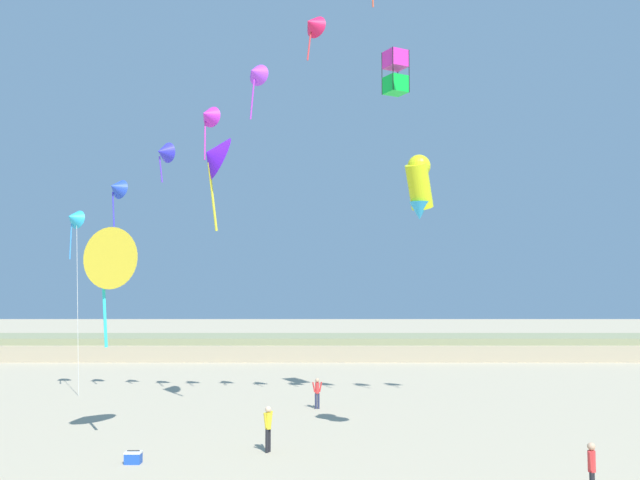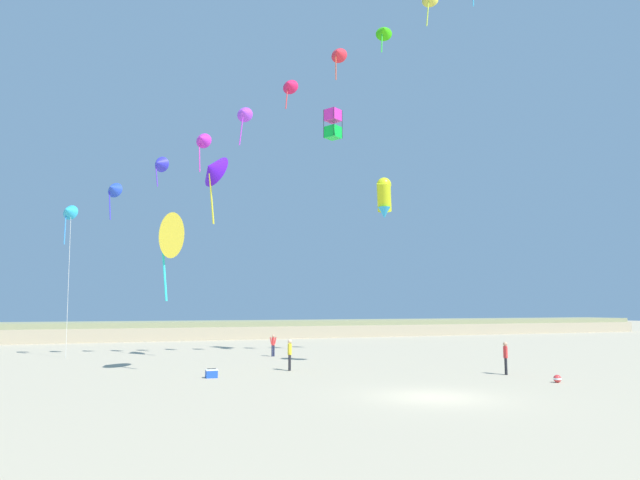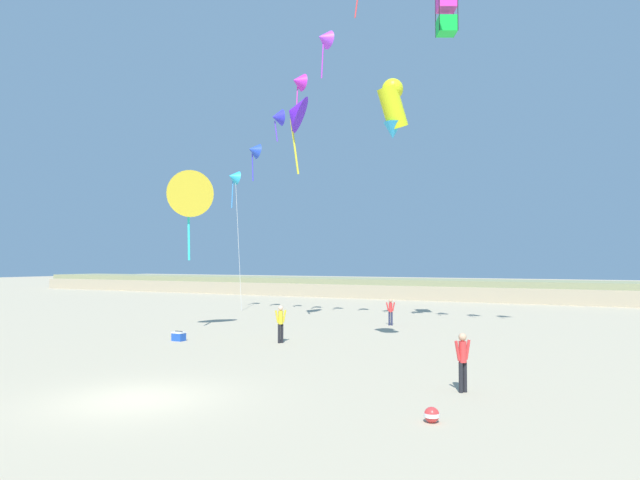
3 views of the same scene
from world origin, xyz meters
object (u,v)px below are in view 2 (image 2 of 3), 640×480
large_kite_outer_drift (166,235)px  large_kite_mid_trail (333,124)px  person_near_right (273,344)px  large_kite_low_lead (212,169)px  person_near_left (506,356)px  beach_cooler (211,374)px  large_kite_high_solo (384,196)px  person_mid_center (290,352)px  beach_ball (557,379)px

large_kite_outer_drift → large_kite_mid_trail: bearing=26.0°
person_near_right → large_kite_low_lead: bearing=-154.0°
person_near_left → large_kite_outer_drift: (-16.57, 7.29, 6.41)m
large_kite_low_lead → large_kite_outer_drift: (-3.45, -5.34, -5.22)m
beach_cooler → large_kite_high_solo: bearing=6.1°
person_near_left → beach_cooler: size_ratio=2.92×
person_mid_center → beach_ball: 13.67m
person_near_left → person_mid_center: person_mid_center is taller
person_near_left → large_kite_outer_drift: size_ratio=0.34×
person_near_left → person_near_right: bearing=118.0°
large_kite_low_lead → large_kite_mid_trail: size_ratio=2.25×
person_near_left → large_kite_high_solo: size_ratio=0.68×
person_near_left → beach_cooler: (-14.47, 4.26, -0.76)m
person_near_right → large_kite_mid_trail: (3.95, -1.73, 16.13)m
beach_ball → person_near_right: bearing=113.8°
large_kite_low_lead → large_kite_outer_drift: size_ratio=1.00×
beach_ball → large_kite_mid_trail: bearing=104.1°
person_near_right → beach_ball: 20.23m
person_near_left → person_mid_center: size_ratio=0.98×
person_near_right → beach_ball: person_near_right is taller
person_near_left → person_mid_center: (-9.85, 5.91, 0.02)m
person_mid_center → large_kite_mid_trail: 18.60m
beach_cooler → person_mid_center: bearing=19.6°
person_mid_center → person_near_right: bearing=78.8°
large_kite_outer_drift → beach_cooler: 8.06m
person_near_right → person_mid_center: (-1.81, -9.19, 0.10)m
person_near_right → large_kite_low_lead: large_kite_low_lead is taller
person_near_left → large_kite_mid_trail: (-4.08, 13.37, 16.05)m
person_near_right → person_mid_center: person_mid_center is taller
person_near_left → beach_cooler: bearing=163.6°
beach_ball → beach_cooler: bearing=152.3°
large_kite_outer_drift → beach_ball: (16.70, -10.68, -7.21)m
person_near_right → large_kite_low_lead: size_ratio=0.32×
person_near_left → large_kite_high_solo: bearing=127.6°
large_kite_outer_drift → beach_cooler: large_kite_outer_drift is taller
large_kite_high_solo → beach_cooler: (-10.34, -1.10, -9.88)m
person_near_left → large_kite_mid_trail: large_kite_mid_trail is taller
large_kite_high_solo → large_kite_outer_drift: (-12.43, 1.92, -2.71)m
large_kite_outer_drift → beach_ball: size_ratio=13.52×
person_near_left → large_kite_high_solo: large_kite_high_solo is taller
large_kite_high_solo → large_kite_outer_drift: size_ratio=0.51×
large_kite_high_solo → beach_cooler: size_ratio=4.29×
person_near_right → large_kite_mid_trail: size_ratio=0.71×
large_kite_high_solo → beach_ball: bearing=-64.1°
large_kite_low_lead → beach_cooler: bearing=-99.2°
person_near_left → large_kite_outer_drift: bearing=156.3°
person_near_left → person_near_right: person_near_left is taller
person_mid_center → beach_ball: person_mid_center is taller
beach_ball → large_kite_low_lead: bearing=129.6°
large_kite_low_lead → large_kite_high_solo: size_ratio=1.98×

